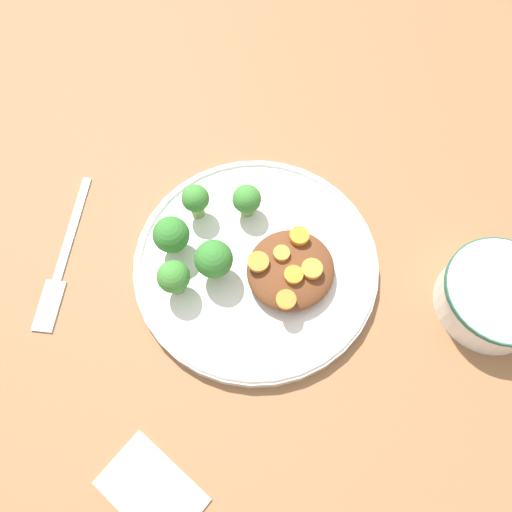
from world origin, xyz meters
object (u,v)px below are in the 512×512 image
dip_bowl (496,296)px  napkin (151,491)px  plate (256,263)px  fork (61,265)px

dip_bowl → napkin: bearing=64.4°
plate → napkin: (-0.06, 0.26, -0.01)m
fork → dip_bowl: bearing=90.8°
dip_bowl → fork: (0.43, 0.26, -0.02)m
napkin → dip_bowl: bearing=-115.6°
dip_bowl → napkin: (0.18, 0.38, -0.02)m
dip_bowl → fork: 0.50m
plate → dip_bowl: (-0.24, -0.12, 0.02)m
plate → fork: (0.19, 0.14, -0.01)m
plate → dip_bowl: size_ratio=2.29×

